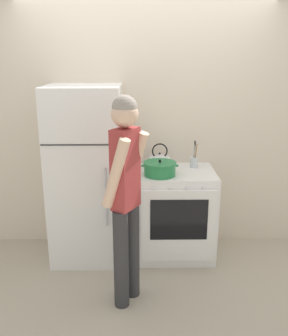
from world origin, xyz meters
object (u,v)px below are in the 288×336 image
Objects in this scene: stove_range at (176,213)px; person at (126,191)px; tea_kettle at (160,161)px; refrigerator at (87,175)px; dutch_oven_pot at (160,169)px; utensil_jar at (194,161)px.

person reaches higher than stove_range.
person is at bearing -109.05° from tea_kettle.
dutch_oven_pot is at bearing -8.57° from refrigerator.
dutch_oven_pot is (-0.17, -0.10, 0.51)m from stove_range.
utensil_jar is at bearing 34.74° from dutch_oven_pot.
person is (-0.31, -0.91, 0.01)m from tea_kettle.
stove_range is at bearing -140.92° from utensil_jar.
dutch_oven_pot is 0.73m from person.
stove_range is at bearing -0.87° from person.
tea_kettle is at bearing 136.69° from stove_range.
stove_range is 0.57m from utensil_jar.
person reaches higher than utensil_jar.
refrigerator reaches higher than stove_range.
refrigerator is at bearing -169.20° from tea_kettle.
stove_range is (0.89, -0.01, -0.41)m from refrigerator.
dutch_oven_pot is at bearing -150.69° from stove_range.
refrigerator is 6.67× the size of tea_kettle.
refrigerator is 1.00× the size of person.
stove_range is 1.04m from person.
person is at bearing -121.87° from stove_range.
stove_range is at bearing 29.31° from dutch_oven_pot.
tea_kettle reaches higher than dutch_oven_pot.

